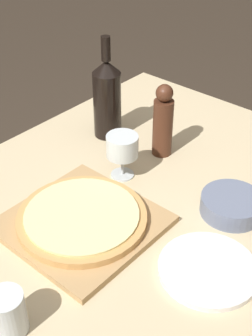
{
  "coord_description": "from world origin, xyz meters",
  "views": [
    {
      "loc": [
        0.63,
        -0.72,
        1.55
      ],
      "look_at": [
        -0.04,
        0.05,
        0.82
      ],
      "focal_mm": 50.0,
      "sensor_mm": 36.0,
      "label": 1
    }
  ],
  "objects_px": {
    "wine_bottle": "(107,98)",
    "pepper_mill": "(163,122)",
    "wine_glass": "(122,147)",
    "pizza": "(82,217)",
    "small_bowl": "(232,205)"
  },
  "relations": [
    {
      "from": "pizza",
      "to": "small_bowl",
      "type": "xyz_separation_m",
      "value": [
        0.25,
        0.29,
        -0.01
      ]
    },
    {
      "from": "pizza",
      "to": "wine_glass",
      "type": "xyz_separation_m",
      "value": [
        -0.06,
        0.22,
        0.07
      ]
    },
    {
      "from": "wine_bottle",
      "to": "pepper_mill",
      "type": "xyz_separation_m",
      "value": [
        0.2,
        0.03,
        -0.02
      ]
    },
    {
      "from": "wine_glass",
      "to": "wine_bottle",
      "type": "bearing_deg",
      "value": 143.03
    },
    {
      "from": "pizza",
      "to": "wine_bottle",
      "type": "xyz_separation_m",
      "value": [
        -0.25,
        0.36,
        0.1
      ]
    },
    {
      "from": "pizza",
      "to": "wine_bottle",
      "type": "height_order",
      "value": "wine_bottle"
    },
    {
      "from": "small_bowl",
      "to": "wine_bottle",
      "type": "bearing_deg",
      "value": 171.41
    },
    {
      "from": "wine_glass",
      "to": "small_bowl",
      "type": "xyz_separation_m",
      "value": [
        0.32,
        0.06,
        -0.07
      ]
    },
    {
      "from": "pizza",
      "to": "small_bowl",
      "type": "relative_size",
      "value": 2.01
    },
    {
      "from": "pizza",
      "to": "pepper_mill",
      "type": "height_order",
      "value": "pepper_mill"
    },
    {
      "from": "pepper_mill",
      "to": "wine_glass",
      "type": "xyz_separation_m",
      "value": [
        -0.01,
        -0.16,
        -0.01
      ]
    },
    {
      "from": "wine_bottle",
      "to": "pepper_mill",
      "type": "height_order",
      "value": "wine_bottle"
    },
    {
      "from": "wine_bottle",
      "to": "small_bowl",
      "type": "distance_m",
      "value": 0.52
    },
    {
      "from": "wine_glass",
      "to": "small_bowl",
      "type": "relative_size",
      "value": 0.82
    },
    {
      "from": "pepper_mill",
      "to": "wine_glass",
      "type": "distance_m",
      "value": 0.17
    }
  ]
}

